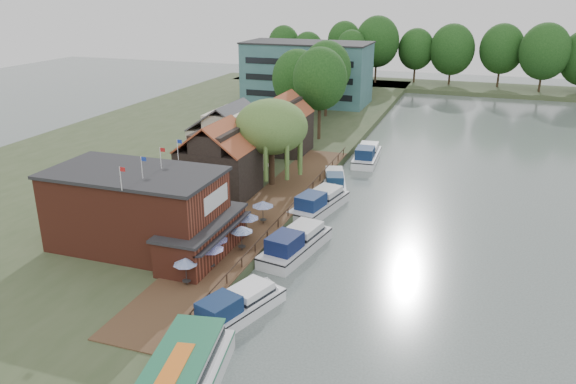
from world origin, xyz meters
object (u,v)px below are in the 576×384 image
(cruiser_0, at_px, (237,304))
(cruiser_3, at_px, (334,179))
(umbrella_3, at_px, (242,238))
(umbrella_5, at_px, (263,212))
(hotel_block, at_px, (307,73))
(umbrella_4, at_px, (247,225))
(cruiser_4, at_px, (367,153))
(willow, at_px, (271,143))
(umbrella_2, at_px, (215,247))
(pub, at_px, (156,212))
(cottage_c, at_px, (283,123))
(cruiser_1, at_px, (296,240))
(cruiser_2, at_px, (320,200))
(swan, at_px, (217,352))
(cottage_a, at_px, (219,159))
(umbrella_0, at_px, (186,271))
(cottage_b, at_px, (231,136))
(umbrella_1, at_px, (211,256))

(cruiser_0, bearing_deg, cruiser_3, 110.10)
(umbrella_3, bearing_deg, umbrella_5, 94.29)
(hotel_block, xyz_separation_m, umbrella_4, (14.60, -65.98, -4.86))
(umbrella_3, height_order, umbrella_5, same)
(umbrella_3, bearing_deg, cruiser_3, 82.86)
(umbrella_5, height_order, cruiser_4, umbrella_5)
(willow, distance_m, umbrella_2, 20.92)
(pub, bearing_deg, cottage_c, 90.00)
(umbrella_5, xyz_separation_m, cruiser_1, (4.56, -3.32, -0.97))
(umbrella_5, distance_m, cruiser_3, 16.23)
(cruiser_2, relative_size, cruiser_4, 1.00)
(pub, bearing_deg, swan, -45.00)
(cruiser_1, distance_m, cruiser_4, 31.35)
(umbrella_2, bearing_deg, cruiser_0, -52.25)
(umbrella_3, distance_m, umbrella_4, 3.08)
(cottage_a, bearing_deg, willow, 48.01)
(umbrella_0, xyz_separation_m, cruiser_1, (5.73, 10.36, -0.97))
(hotel_block, xyz_separation_m, cottage_a, (7.00, -56.00, -1.90))
(umbrella_4, relative_size, cruiser_4, 0.22)
(umbrella_5, bearing_deg, cruiser_1, -36.05)
(willow, height_order, cruiser_3, willow)
(cottage_b, distance_m, cruiser_0, 35.15)
(umbrella_5, bearing_deg, pub, -129.22)
(hotel_block, xyz_separation_m, cruiser_3, (18.18, -46.68, -6.03))
(cottage_b, bearing_deg, hotel_block, 94.97)
(umbrella_0, bearing_deg, willow, 95.08)
(cottage_c, distance_m, umbrella_1, 36.86)
(cottage_a, height_order, cottage_c, same)
(umbrella_1, xyz_separation_m, umbrella_2, (-0.47, 1.77, 0.00))
(willow, bearing_deg, umbrella_5, -73.53)
(pub, xyz_separation_m, cruiser_2, (10.65, 16.04, -3.35))
(cottage_b, relative_size, cruiser_3, 1.02)
(umbrella_4, distance_m, swan, 17.19)
(hotel_block, height_order, umbrella_2, hotel_block)
(umbrella_1, xyz_separation_m, cruiser_2, (4.25, 18.21, -0.99))
(pub, relative_size, umbrella_3, 8.42)
(hotel_block, xyz_separation_m, willow, (11.50, -51.00, -0.94))
(cottage_b, xyz_separation_m, cruiser_3, (14.18, -0.68, -4.13))
(umbrella_2, bearing_deg, cottage_a, 114.20)
(umbrella_1, relative_size, cruiser_2, 0.22)
(umbrella_4, distance_m, cruiser_1, 4.96)
(willow, bearing_deg, cruiser_0, -74.77)
(willow, relative_size, cruiser_4, 0.98)
(cottage_a, xyz_separation_m, umbrella_5, (7.91, -6.54, -2.96))
(cruiser_0, bearing_deg, willow, 124.28)
(cruiser_0, height_order, cruiser_3, cruiser_0)
(hotel_block, distance_m, cottage_b, 46.21)
(cottage_a, distance_m, cruiser_4, 25.31)
(hotel_block, relative_size, cruiser_1, 2.36)
(umbrella_2, xyz_separation_m, cruiser_4, (5.85, 36.90, -0.98))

